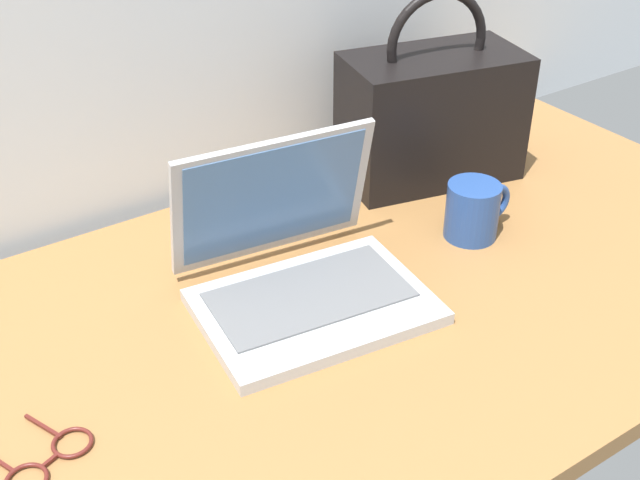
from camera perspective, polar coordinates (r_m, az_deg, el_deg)
desk at (r=1.14m, az=0.17°, el=-5.66°), size 1.60×0.76×0.03m
laptop at (r=1.14m, az=-1.43°, el=-1.93°), size 0.34×0.30×0.21m
coffee_mug at (r=1.29m, az=10.65°, el=2.05°), size 0.12×0.08×0.09m
eyeglasses at (r=0.98m, az=-18.43°, el=-14.26°), size 0.12×0.13×0.01m
handbag at (r=1.44m, az=7.76°, el=8.71°), size 0.33×0.22×0.33m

